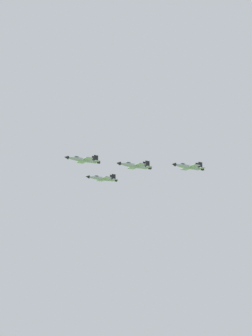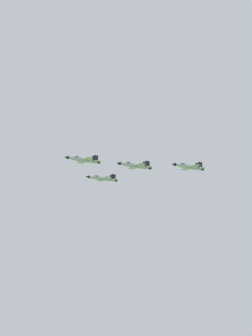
{
  "view_description": "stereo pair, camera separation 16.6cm",
  "coord_description": "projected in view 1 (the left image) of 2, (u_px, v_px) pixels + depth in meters",
  "views": [
    {
      "loc": [
        -188.1,
        -49.81,
        105.79
      ],
      "look_at": [
        11.0,
        -26.38,
        157.47
      ],
      "focal_mm": 53.55,
      "sensor_mm": 36.0,
      "label": 1
    },
    {
      "loc": [
        -188.08,
        -49.98,
        105.79
      ],
      "look_at": [
        11.0,
        -26.38,
        157.47
      ],
      "focal_mm": 53.55,
      "sensor_mm": 36.0,
      "label": 2
    }
  ],
  "objects": [
    {
      "name": "jet_left_wingman",
      "position": [
        135.0,
        166.0,
        201.09
      ],
      "size": [
        11.67,
        14.12,
        3.42
      ],
      "rotation": [
        0.0,
        0.0,
        2.21
      ],
      "color": "#9EA3A8"
    },
    {
      "name": "jet_right_wingman",
      "position": [
        102.0,
        178.0,
        224.33
      ],
      "size": [
        11.29,
        13.75,
        3.32
      ],
      "rotation": [
        0.0,
        0.0,
        2.21
      ],
      "color": "#9EA3A8"
    },
    {
      "name": "jet_lead",
      "position": [
        83.0,
        160.0,
        205.46
      ],
      "size": [
        11.77,
        13.95,
        3.4
      ],
      "rotation": [
        0.0,
        0.0,
        2.23
      ],
      "color": "#9EA3A8"
    },
    {
      "name": "jet_left_outer",
      "position": [
        189.0,
        167.0,
        197.24
      ],
      "size": [
        11.54,
        13.52,
        3.32
      ],
      "rotation": [
        0.0,
        0.0,
        2.24
      ],
      "color": "#9EA3A8"
    }
  ]
}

